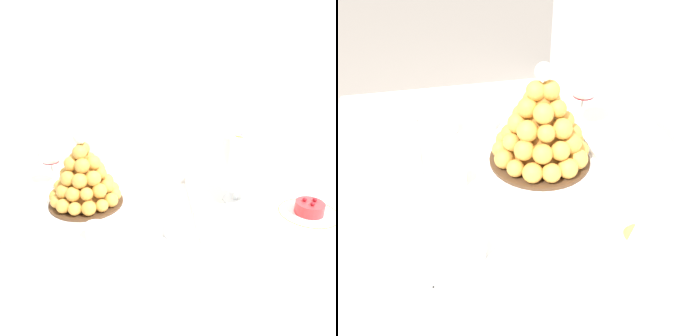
# 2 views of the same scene
# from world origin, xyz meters

# --- Properties ---
(buffet_table) EXTENTS (1.49, 0.89, 0.74)m
(buffet_table) POSITION_xyz_m (0.00, 0.00, 0.65)
(buffet_table) COLOR brown
(buffet_table) RESTS_ON ground_plane
(serving_tray) EXTENTS (0.63, 0.44, 0.02)m
(serving_tray) POSITION_xyz_m (-0.21, -0.01, 0.74)
(serving_tray) COLOR white
(serving_tray) RESTS_ON buffet_table
(croquembouche) EXTENTS (0.25, 0.25, 0.26)m
(croquembouche) POSITION_xyz_m (-0.26, 0.07, 0.84)
(croquembouche) COLOR #4C331E
(croquembouche) RESTS_ON serving_tray
(dessert_cup_left) EXTENTS (0.05, 0.05, 0.05)m
(dessert_cup_left) POSITION_xyz_m (-0.44, -0.14, 0.77)
(dessert_cup_left) COLOR silver
(dessert_cup_left) RESTS_ON serving_tray
(dessert_cup_mid_left) EXTENTS (0.05, 0.05, 0.05)m
(dessert_cup_mid_left) POSITION_xyz_m (-0.21, -0.14, 0.77)
(dessert_cup_mid_left) COLOR silver
(dessert_cup_mid_left) RESTS_ON serving_tray
(dessert_cup_centre) EXTENTS (0.06, 0.06, 0.06)m
(dessert_cup_centre) POSITION_xyz_m (0.02, -0.14, 0.77)
(dessert_cup_centre) COLOR silver
(dessert_cup_centre) RESTS_ON serving_tray
(creme_brulee_ramekin) EXTENTS (0.08, 0.08, 0.02)m
(creme_brulee_ramekin) POSITION_xyz_m (-0.45, -0.04, 0.76)
(creme_brulee_ramekin) COLOR white
(creme_brulee_ramekin) RESTS_ON serving_tray
(macaron_goblet) EXTENTS (0.12, 0.12, 0.25)m
(macaron_goblet) POSITION_xyz_m (0.26, 0.06, 0.89)
(macaron_goblet) COLOR white
(macaron_goblet) RESTS_ON buffet_table
(wine_glass) EXTENTS (0.08, 0.08, 0.17)m
(wine_glass) POSITION_xyz_m (-0.40, 0.23, 0.86)
(wine_glass) COLOR silver
(wine_glass) RESTS_ON buffet_table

